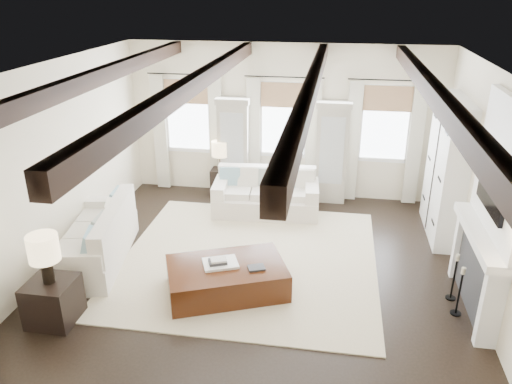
% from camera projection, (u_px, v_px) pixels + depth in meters
% --- Properties ---
extents(ground, '(7.50, 7.50, 0.00)m').
position_uv_depth(ground, '(254.00, 287.00, 7.60)').
color(ground, black).
rests_on(ground, ground).
extents(room_shell, '(6.54, 7.54, 3.22)m').
position_uv_depth(room_shell, '(312.00, 153.00, 7.56)').
color(room_shell, white).
rests_on(room_shell, ground).
extents(area_rug, '(4.17, 4.15, 0.02)m').
position_uv_depth(area_rug, '(249.00, 259.00, 8.34)').
color(area_rug, beige).
rests_on(area_rug, ground).
extents(sofa_back, '(2.12, 1.08, 0.88)m').
position_uv_depth(sofa_back, '(266.00, 195.00, 9.95)').
color(sofa_back, silver).
rests_on(sofa_back, ground).
extents(sofa_left, '(1.37, 2.35, 0.95)m').
position_uv_depth(sofa_left, '(97.00, 240.00, 8.19)').
color(sofa_left, silver).
rests_on(sofa_left, ground).
extents(ottoman, '(1.98, 1.64, 0.45)m').
position_uv_depth(ottoman, '(227.00, 278.00, 7.40)').
color(ottoman, black).
rests_on(ottoman, ground).
extents(tray, '(0.61, 0.54, 0.04)m').
position_uv_depth(tray, '(220.00, 263.00, 7.33)').
color(tray, white).
rests_on(tray, ottoman).
extents(book_lower, '(0.32, 0.28, 0.04)m').
position_uv_depth(book_lower, '(218.00, 262.00, 7.30)').
color(book_lower, '#262628').
rests_on(book_lower, tray).
extents(book_upper, '(0.27, 0.24, 0.03)m').
position_uv_depth(book_upper, '(218.00, 260.00, 7.28)').
color(book_upper, beige).
rests_on(book_upper, book_lower).
extents(book_loose, '(0.29, 0.26, 0.03)m').
position_uv_depth(book_loose, '(256.00, 268.00, 7.22)').
color(book_loose, '#262628').
rests_on(book_loose, ottoman).
extents(side_table_front, '(0.61, 0.61, 0.61)m').
position_uv_depth(side_table_front, '(53.00, 301.00, 6.73)').
color(side_table_front, black).
rests_on(side_table_front, ground).
extents(lamp_front, '(0.40, 0.40, 0.69)m').
position_uv_depth(lamp_front, '(44.00, 251.00, 6.43)').
color(lamp_front, black).
rests_on(lamp_front, side_table_front).
extents(side_table_back, '(0.40, 0.40, 0.60)m').
position_uv_depth(side_table_back, '(221.00, 182.00, 10.78)').
color(side_table_back, black).
rests_on(side_table_back, ground).
extents(lamp_back, '(0.36, 0.36, 0.62)m').
position_uv_depth(lamp_back, '(220.00, 150.00, 10.50)').
color(lamp_back, black).
rests_on(lamp_back, side_table_back).
extents(candlestick_near, '(0.15, 0.15, 0.75)m').
position_uv_depth(candlestick_near, '(459.00, 295.00, 6.86)').
color(candlestick_near, black).
rests_on(candlestick_near, ground).
extents(candlestick_far, '(0.15, 0.15, 0.74)m').
position_uv_depth(candlestick_far, '(454.00, 281.00, 7.20)').
color(candlestick_far, black).
rests_on(candlestick_far, ground).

